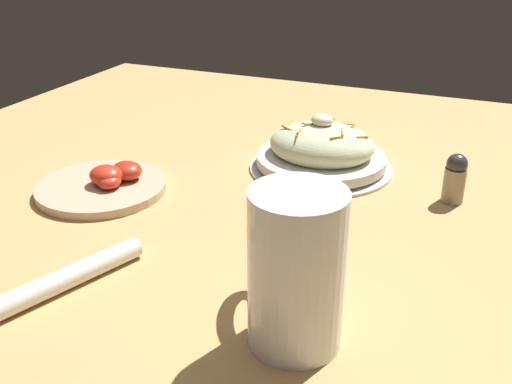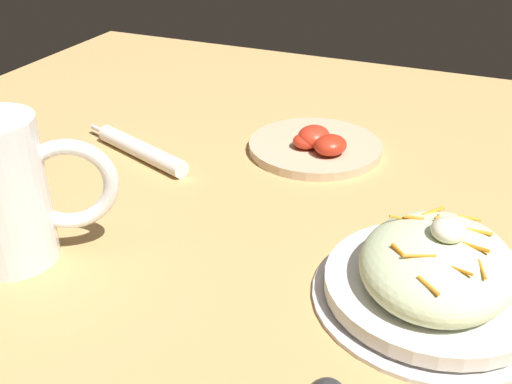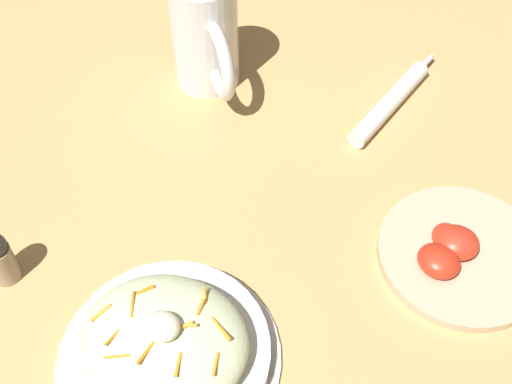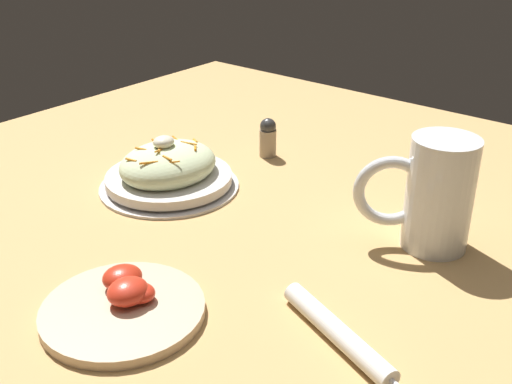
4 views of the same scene
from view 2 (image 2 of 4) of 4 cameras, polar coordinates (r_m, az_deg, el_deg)
ground_plane at (r=0.70m, az=0.91°, el=-4.74°), size 1.43×1.43×0.00m
salad_plate at (r=0.63m, az=16.39°, el=-7.47°), size 0.24×0.24×0.09m
beer_mug at (r=0.69m, az=-22.05°, el=-0.66°), size 0.12×0.15×0.16m
napkin_roll at (r=0.90m, az=-10.72°, el=3.88°), size 0.09×0.21×0.03m
tomato_plate at (r=0.91m, az=5.61°, el=4.37°), size 0.20×0.20×0.04m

